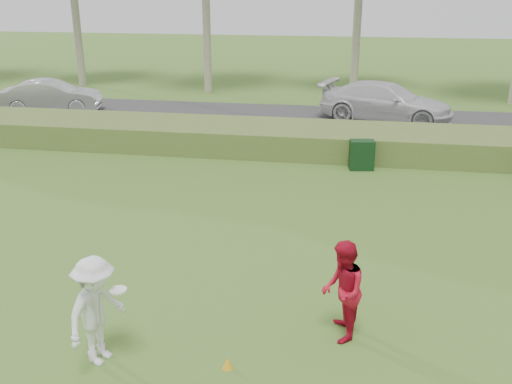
% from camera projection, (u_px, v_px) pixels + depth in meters
% --- Properties ---
extents(ground, '(120.00, 120.00, 0.00)m').
position_uv_depth(ground, '(216.00, 343.00, 9.72)').
color(ground, '#3A6321').
rests_on(ground, ground).
extents(reed_strip, '(80.00, 3.00, 0.90)m').
position_uv_depth(reed_strip, '(294.00, 139.00, 20.66)').
color(reed_strip, '#4A6327').
rests_on(reed_strip, ground).
extents(park_road, '(80.00, 6.00, 0.06)m').
position_uv_depth(park_road, '(306.00, 120.00, 25.43)').
color(park_road, '#2D2D2D').
rests_on(park_road, ground).
extents(player_white, '(1.03, 1.33, 1.84)m').
position_uv_depth(player_white, '(96.00, 311.00, 8.98)').
color(player_white, white).
rests_on(player_white, ground).
extents(player_red, '(0.77, 0.94, 1.79)m').
position_uv_depth(player_red, '(342.00, 291.00, 9.60)').
color(player_red, '#B10F26').
rests_on(player_red, ground).
extents(cone_yellow, '(0.18, 0.18, 0.19)m').
position_uv_depth(cone_yellow, '(228.00, 363.00, 9.05)').
color(cone_yellow, orange).
rests_on(cone_yellow, ground).
extents(utility_cabinet, '(0.85, 0.60, 0.98)m').
position_uv_depth(utility_cabinet, '(362.00, 155.00, 18.61)').
color(utility_cabinet, black).
rests_on(utility_cabinet, ground).
extents(car_mid, '(4.75, 2.61, 1.48)m').
position_uv_depth(car_mid, '(51.00, 96.00, 26.59)').
color(car_mid, silver).
rests_on(car_mid, park_road).
extents(car_right, '(6.14, 3.80, 1.66)m').
position_uv_depth(car_right, '(386.00, 102.00, 24.82)').
color(car_right, silver).
rests_on(car_right, park_road).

